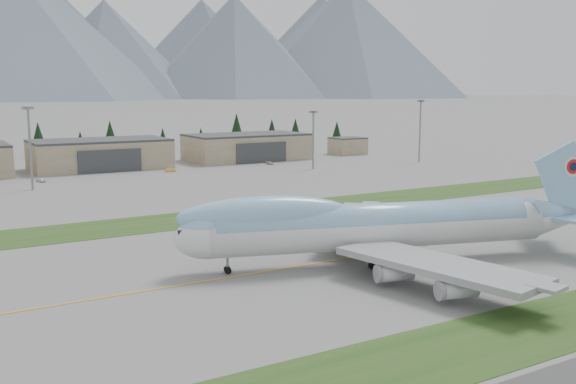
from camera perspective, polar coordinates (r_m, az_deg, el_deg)
ground at (r=117.54m, az=9.98°, el=-5.08°), size 7000.00×7000.00×0.00m
grass_strip_far at (r=153.66m, az=-0.96°, el=-1.62°), size 400.00×18.00×0.08m
taxiway_line_main at (r=117.54m, az=9.98°, el=-5.08°), size 400.00×0.40×0.02m
boeing_747_freighter at (r=106.33m, az=7.80°, el=-2.92°), size 74.85×62.02×19.76m
hangar_center at (r=244.71m, az=-16.36°, el=3.26°), size 48.00×26.60×10.80m
hangar_right at (r=265.76m, az=-3.71°, el=4.03°), size 48.00×26.60×10.80m
control_shed at (r=290.29m, az=5.33°, el=4.12°), size 14.00×12.00×7.60m
floodlight_masts at (r=205.58m, az=-12.29°, el=5.37°), size 204.40×5.98×24.70m
service_vehicle_a at (r=215.26m, az=-21.09°, el=0.83°), size 3.08×3.98×1.27m
service_vehicle_b at (r=229.95m, az=-10.40°, el=1.78°), size 3.93×1.46×1.28m
service_vehicle_c at (r=248.86m, az=-1.64°, el=2.46°), size 2.33×3.93×1.07m
conifer_belt at (r=308.78m, az=-16.53°, el=4.66°), size 270.82×14.87×16.92m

